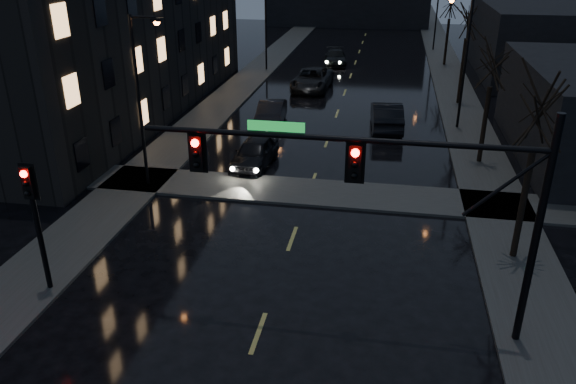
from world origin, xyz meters
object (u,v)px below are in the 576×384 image
at_px(oncoming_car_b, 271,114).
at_px(oncoming_car_c, 312,79).
at_px(oncoming_car_a, 255,152).
at_px(oncoming_car_d, 336,57).
at_px(lead_car, 387,116).

distance_m(oncoming_car_b, oncoming_car_c, 9.95).
bearing_deg(oncoming_car_b, oncoming_car_c, 78.94).
distance_m(oncoming_car_a, oncoming_car_b, 7.22).
xyz_separation_m(oncoming_car_c, oncoming_car_d, (0.84, 10.11, -0.13)).
distance_m(oncoming_car_d, lead_car, 20.16).
distance_m(oncoming_car_a, oncoming_car_d, 27.20).
relative_size(oncoming_car_a, lead_car, 0.84).
bearing_deg(oncoming_car_a, oncoming_car_d, 91.16).
height_order(oncoming_car_a, lead_car, lead_car).
relative_size(oncoming_car_c, oncoming_car_d, 1.24).
height_order(oncoming_car_a, oncoming_car_d, oncoming_car_a).
bearing_deg(oncoming_car_c, oncoming_car_d, 87.67).
bearing_deg(oncoming_car_d, oncoming_car_b, -103.62).
bearing_deg(lead_car, oncoming_car_c, -61.78).
bearing_deg(oncoming_car_d, oncoming_car_c, -102.31).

